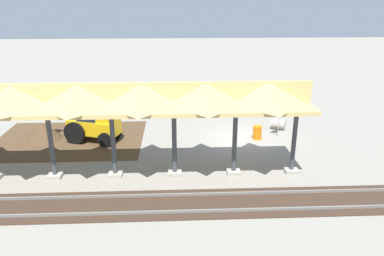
{
  "coord_description": "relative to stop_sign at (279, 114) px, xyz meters",
  "views": [
    {
      "loc": [
        4.15,
        22.47,
        8.82
      ],
      "look_at": [
        3.2,
        2.25,
        1.6
      ],
      "focal_mm": 35.0,
      "sensor_mm": 36.0,
      "label": 1
    }
  ],
  "objects": [
    {
      "name": "traffic_barrel",
      "position": [
        1.47,
        0.42,
        -1.06
      ],
      "size": [
        0.56,
        0.56,
        0.9
      ],
      "primitive_type": "cylinder",
      "color": "orange",
      "rests_on": "ground"
    },
    {
      "name": "rail_tracks",
      "position": [
        2.59,
        8.23,
        -1.48
      ],
      "size": [
        60.0,
        2.58,
        0.15
      ],
      "color": "slate",
      "rests_on": "ground"
    },
    {
      "name": "dirt_mound",
      "position": [
        15.3,
        -0.34,
        -1.51
      ],
      "size": [
        4.66,
        4.66,
        1.99
      ],
      "primitive_type": "cone",
      "color": "#4C3823",
      "rests_on": "ground"
    },
    {
      "name": "backhoe",
      "position": [
        12.03,
        0.21,
        -0.25
      ],
      "size": [
        5.23,
        2.76,
        2.82
      ],
      "color": "#EAB214",
      "rests_on": "ground"
    },
    {
      "name": "dirt_work_zone",
      "position": [
        13.59,
        -0.04,
        -1.51
      ],
      "size": [
        9.41,
        7.0,
        0.01
      ],
      "primitive_type": "cube",
      "color": "#4C3823",
      "rests_on": "ground"
    },
    {
      "name": "concrete_pipe",
      "position": [
        -0.41,
        -1.42,
        -1.14
      ],
      "size": [
        1.12,
        1.04,
        0.75
      ],
      "color": "#9E9384",
      "rests_on": "ground"
    },
    {
      "name": "stop_sign",
      "position": [
        0.0,
        0.0,
        0.0
      ],
      "size": [
        0.7,
        0.36,
        2.11
      ],
      "color": "gray",
      "rests_on": "ground"
    },
    {
      "name": "ground_plane",
      "position": [
        2.59,
        0.34,
        -1.51
      ],
      "size": [
        120.0,
        120.0,
        0.0
      ],
      "primitive_type": "plane",
      "color": "gray"
    },
    {
      "name": "platform_canopy",
      "position": [
        9.87,
        5.28,
        2.65
      ],
      "size": [
        19.57,
        3.2,
        4.9
      ],
      "color": "#9E998E",
      "rests_on": "ground"
    }
  ]
}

